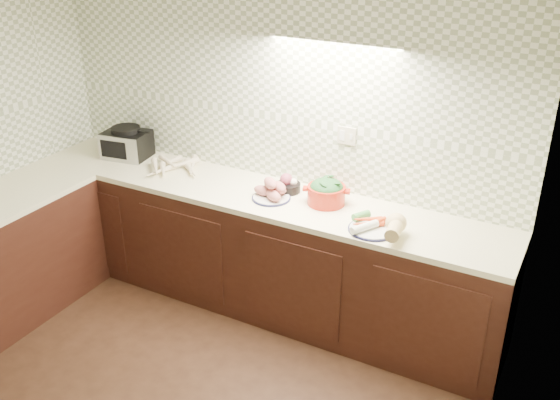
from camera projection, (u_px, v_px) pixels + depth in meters
The scene contains 8 objects.
room at pixel (87, 170), 2.85m from camera, with size 3.60×3.60×2.60m.
counter at pixel (108, 277), 4.20m from camera, with size 3.60×3.60×0.90m.
toaster_oven at pixel (127, 143), 4.91m from camera, with size 0.38×0.32×0.25m.
parsnip_pile at pixel (182, 168), 4.67m from camera, with size 0.37×0.42×0.07m.
sweet_potato_plate at pixel (272, 191), 4.24m from camera, with size 0.27×0.27×0.16m.
onion_bowl at pixel (288, 185), 4.35m from camera, with size 0.17×0.17×0.13m.
dutch_oven at pixel (326, 192), 4.16m from camera, with size 0.32×0.32×0.18m.
veg_plate at pixel (383, 224), 3.82m from camera, with size 0.36×0.31×0.14m.
Camera 1 is at (2.03, -1.90, 2.74)m, focal length 40.00 mm.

